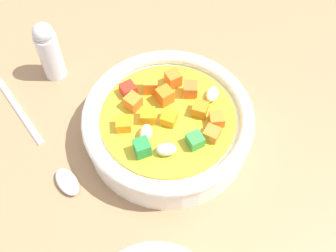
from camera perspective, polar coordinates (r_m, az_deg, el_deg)
The scene contains 4 objects.
ground_plane at distance 50.76cm, azimuth 0.00°, elevation -1.93°, with size 140.00×140.00×2.00cm, color #9E754F.
soup_bowl_main at distance 47.69cm, azimuth -0.00°, elevation 0.33°, with size 19.00×19.00×5.78cm.
spoon at distance 50.96cm, azimuth -16.61°, elevation -2.21°, with size 18.34×10.47×1.07cm.
pepper_shaker at distance 54.37cm, azimuth -15.66°, elevation 9.69°, with size 2.77×2.77×8.41cm.
Camera 1 is at (25.93, -4.14, 42.44)cm, focal length 45.53 mm.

